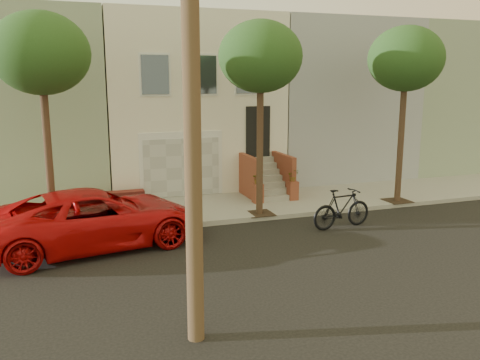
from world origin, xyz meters
name	(u,v)px	position (x,y,z in m)	size (l,w,h in m)	color
ground	(278,260)	(0.00, 0.00, 0.00)	(90.00, 90.00, 0.00)	black
sidewalk	(219,208)	(0.00, 5.35, 0.07)	(40.00, 3.70, 0.15)	gray
house_row	(180,100)	(0.00, 11.19, 3.64)	(33.10, 11.70, 7.00)	beige
tree_left	(41,55)	(-5.50, 3.90, 5.26)	(2.70, 2.57, 6.30)	#2D2116
tree_mid	(261,58)	(1.00, 3.90, 5.26)	(2.70, 2.57, 6.30)	#2D2116
tree_right	(406,60)	(6.50, 3.90, 5.26)	(2.70, 2.57, 6.30)	#2D2116
pickup_truck	(96,218)	(-4.34, 2.65, 0.81)	(2.70, 5.85, 1.63)	#BE0C0D
motorcycle	(342,208)	(3.02, 1.98, 0.63)	(0.59, 2.10, 1.26)	black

